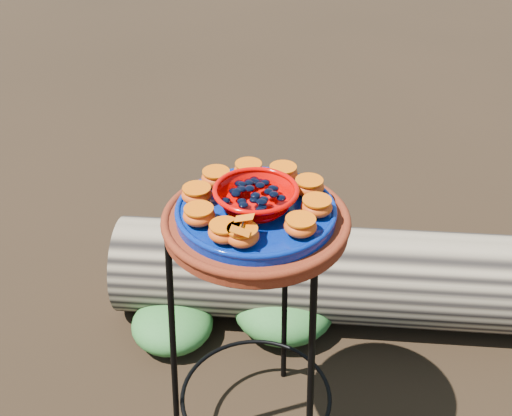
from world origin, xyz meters
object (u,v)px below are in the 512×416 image
at_px(red_bowl, 256,198).
at_px(driftwood_log, 376,277).
at_px(terracotta_saucer, 256,223).
at_px(cobalt_plate, 256,212).
at_px(plant_stand, 256,342).

relative_size(red_bowl, driftwood_log, 0.10).
height_order(terracotta_saucer, driftwood_log, terracotta_saucer).
relative_size(cobalt_plate, driftwood_log, 0.20).
bearing_deg(red_bowl, plant_stand, 0.00).
height_order(plant_stand, terracotta_saucer, terracotta_saucer).
distance_m(red_bowl, driftwood_log, 0.88).
relative_size(plant_stand, terracotta_saucer, 1.72).
height_order(plant_stand, driftwood_log, plant_stand).
bearing_deg(red_bowl, cobalt_plate, 0.00).
relative_size(terracotta_saucer, cobalt_plate, 1.17).
bearing_deg(cobalt_plate, terracotta_saucer, 0.00).
bearing_deg(driftwood_log, cobalt_plate, -107.00).
xyz_separation_m(plant_stand, red_bowl, (0.00, 0.00, 0.43)).
xyz_separation_m(plant_stand, terracotta_saucer, (0.00, 0.00, 0.37)).
distance_m(plant_stand, cobalt_plate, 0.39).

